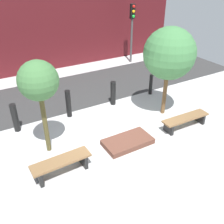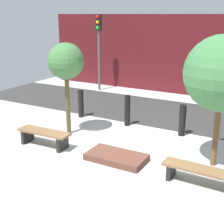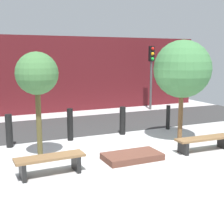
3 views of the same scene
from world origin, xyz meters
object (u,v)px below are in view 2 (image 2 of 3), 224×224
at_px(bench_left, 44,135).
at_px(tree_behind_left_bench, 66,62).
at_px(tree_behind_right_bench, 222,74).
at_px(bollard_center, 182,120).
at_px(planter_bed, 116,157).
at_px(bollard_left, 127,111).
at_px(traffic_light_west, 99,39).
at_px(bench_right, 202,173).
at_px(bollard_far_left, 81,104).

bearing_deg(bench_left, tree_behind_left_bench, 88.11).
distance_m(tree_behind_right_bench, bollard_center, 2.83).
bearing_deg(tree_behind_right_bench, tree_behind_left_bench, -180.00).
height_order(planter_bed, bollard_left, bollard_left).
bearing_deg(traffic_light_west, bollard_left, -48.40).
height_order(bench_right, bollard_far_left, bollard_far_left).
bearing_deg(traffic_light_west, tree_behind_right_bench, -39.54).
height_order(bench_left, bollard_center, bollard_center).
xyz_separation_m(bollard_far_left, traffic_light_west, (-1.74, 4.18, 2.08)).
height_order(bollard_center, traffic_light_west, traffic_light_west).
bearing_deg(tree_behind_left_bench, bollard_left, 50.37).
relative_size(tree_behind_left_bench, traffic_light_west, 0.78).
bearing_deg(bollard_left, tree_behind_left_bench, -129.63).
bearing_deg(tree_behind_right_bench, bench_left, -165.52).
bearing_deg(bench_right, bench_left, -178.11).
height_order(bollard_left, bollard_center, bollard_left).
xyz_separation_m(bench_right, bollard_left, (-3.32, 2.83, 0.23)).
distance_m(bench_left, bollard_left, 3.14).
bearing_deg(bollard_left, bollard_far_left, 180.00).
relative_size(bench_left, bench_right, 0.91).
bearing_deg(tree_behind_left_bench, traffic_light_west, 112.17).
xyz_separation_m(tree_behind_left_bench, bollard_left, (1.35, 1.63, -1.80)).
relative_size(bench_left, bollard_center, 1.65).
distance_m(planter_bed, tree_behind_left_bench, 3.40).
xyz_separation_m(tree_behind_right_bench, bollard_far_left, (-5.30, 1.63, -1.88)).
bearing_deg(bench_left, bollard_center, 38.56).
bearing_deg(tree_behind_left_bench, planter_bed, -23.31).
distance_m(bench_right, bollard_left, 4.37).
height_order(planter_bed, tree_behind_right_bench, tree_behind_right_bench).
xyz_separation_m(tree_behind_left_bench, bollard_far_left, (-0.63, 1.63, -1.82)).
height_order(bench_left, tree_behind_left_bench, tree_behind_left_bench).
xyz_separation_m(bollard_left, traffic_light_west, (-3.71, 4.18, 2.06)).
bearing_deg(bollard_center, bench_right, -64.57).
distance_m(tree_behind_left_bench, tree_behind_right_bench, 4.67).
relative_size(bench_right, tree_behind_right_bench, 0.55).
bearing_deg(bench_right, planter_bed, 176.99).
distance_m(bench_left, bench_right, 4.67).
relative_size(bench_right, planter_bed, 1.16).
relative_size(bollard_left, bollard_center, 1.07).
distance_m(bollard_left, bollard_center, 1.98).
distance_m(bollard_center, traffic_light_west, 7.36).
distance_m(tree_behind_left_bench, bollard_far_left, 2.52).
bearing_deg(traffic_light_west, bench_right, -44.91).
bearing_deg(bollard_left, bench_right, -40.44).
relative_size(tree_behind_right_bench, bollard_far_left, 3.18).
distance_m(bench_left, bollard_center, 4.37).
relative_size(tree_behind_left_bench, tree_behind_right_bench, 0.88).
distance_m(bench_left, bollard_far_left, 2.91).
bearing_deg(bench_left, tree_behind_right_bench, 12.60).
distance_m(bench_right, traffic_light_west, 10.19).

